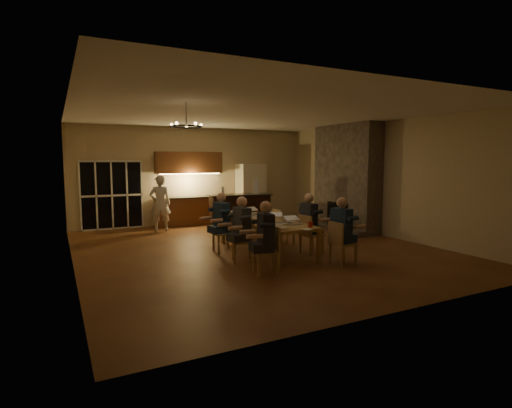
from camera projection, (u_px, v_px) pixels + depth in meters
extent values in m
plane|color=brown|center=(256.00, 249.00, 9.61)|extent=(9.00, 9.00, 0.00)
cube|color=#C6BA8C|center=(195.00, 176.00, 13.44)|extent=(8.00, 0.04, 3.20)
cube|color=#C6BA8C|center=(69.00, 188.00, 7.63)|extent=(0.04, 9.00, 3.20)
cube|color=#C6BA8C|center=(383.00, 179.00, 11.24)|extent=(0.04, 9.00, 3.20)
cube|color=white|center=(256.00, 113.00, 9.26)|extent=(8.00, 9.00, 0.04)
cube|color=black|center=(112.00, 195.00, 12.25)|extent=(1.86, 0.08, 2.10)
cube|color=#675A51|center=(346.00, 178.00, 12.16)|extent=(0.58, 2.50, 3.20)
cube|color=beige|center=(251.00, 192.00, 14.03)|extent=(0.90, 0.68, 2.00)
cube|color=tan|center=(266.00, 236.00, 9.20)|extent=(1.10, 2.92, 0.75)
cube|color=black|center=(240.00, 212.00, 12.38)|extent=(1.99, 0.93, 1.08)
imported|color=silver|center=(160.00, 203.00, 11.92)|extent=(0.66, 0.48, 1.69)
torus|color=black|center=(186.00, 127.00, 7.49)|extent=(0.61, 0.61, 0.03)
cylinder|color=white|center=(271.00, 221.00, 8.78)|extent=(0.08, 0.08, 0.10)
cylinder|color=white|center=(261.00, 215.00, 9.63)|extent=(0.08, 0.08, 0.10)
cylinder|color=white|center=(235.00, 215.00, 9.74)|extent=(0.08, 0.08, 0.10)
cylinder|color=#AE1C0B|center=(310.00, 224.00, 8.19)|extent=(0.10, 0.10, 0.12)
cylinder|color=#AE1C0B|center=(241.00, 217.00, 9.28)|extent=(0.10, 0.10, 0.12)
cylinder|color=#AE1C0B|center=(246.00, 210.00, 10.53)|extent=(0.08, 0.08, 0.12)
cylinder|color=#B2B2B7|center=(284.00, 222.00, 8.51)|extent=(0.07, 0.07, 0.12)
cylinder|color=#3F0F0C|center=(232.00, 211.00, 10.34)|extent=(0.07, 0.07, 0.12)
cylinder|color=#B2B2B7|center=(275.00, 215.00, 9.68)|extent=(0.06, 0.06, 0.12)
cylinder|color=white|center=(289.00, 222.00, 8.87)|extent=(0.24, 0.24, 0.02)
cylinder|color=white|center=(273.00, 227.00, 8.22)|extent=(0.24, 0.24, 0.02)
cylinder|color=white|center=(265.00, 215.00, 10.07)|extent=(0.26, 0.26, 0.02)
cube|color=white|center=(307.00, 229.00, 7.92)|extent=(0.16, 0.22, 0.01)
cylinder|color=#99999E|center=(223.00, 191.00, 12.11)|extent=(0.08, 0.08, 0.24)
cube|color=silver|center=(256.00, 186.00, 12.46)|extent=(0.20, 0.20, 0.47)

